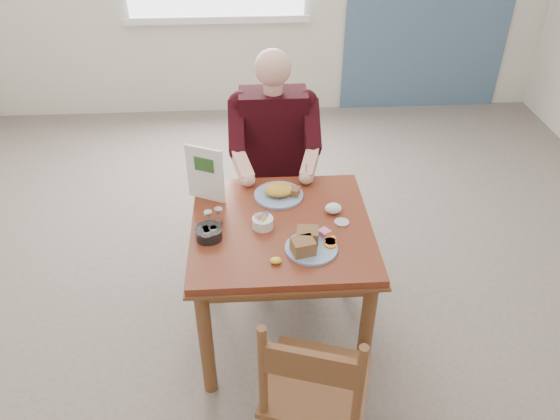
{
  "coord_description": "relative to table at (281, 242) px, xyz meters",
  "views": [
    {
      "loc": [
        -0.14,
        -2.19,
        2.39
      ],
      "look_at": [
        -0.01,
        0.0,
        0.84
      ],
      "focal_mm": 35.0,
      "sensor_mm": 36.0,
      "label": 1
    }
  ],
  "objects": [
    {
      "name": "metal_dish",
      "position": [
        0.3,
        -0.01,
        0.12
      ],
      "size": [
        0.08,
        0.08,
        0.01
      ],
      "primitive_type": "cylinder",
      "rotation": [
        0.0,
        0.0,
        -0.03
      ],
      "color": "silver",
      "rests_on": "table"
    },
    {
      "name": "diner",
      "position": [
        0.0,
        0.71,
        0.17
      ],
      "size": [
        0.53,
        0.56,
        1.39
      ],
      "color": "gray",
      "rests_on": "chair_far"
    },
    {
      "name": "lemon_wedge",
      "position": [
        -0.04,
        -0.29,
        0.13
      ],
      "size": [
        0.06,
        0.05,
        0.03
      ],
      "primitive_type": "ellipsoid",
      "rotation": [
        0.0,
        0.0,
        -0.21
      ],
      "color": "yellow",
      "rests_on": "table"
    },
    {
      "name": "menu",
      "position": [
        -0.38,
        0.26,
        0.27
      ],
      "size": [
        0.2,
        0.1,
        0.31
      ],
      "color": "white",
      "rests_on": "table"
    },
    {
      "name": "chair_far",
      "position": [
        0.0,
        0.8,
        -0.16
      ],
      "size": [
        0.42,
        0.42,
        0.95
      ],
      "color": "brown",
      "rests_on": "ground"
    },
    {
      "name": "shakers",
      "position": [
        -0.34,
        0.02,
        0.16
      ],
      "size": [
        0.1,
        0.08,
        0.09
      ],
      "color": "white",
      "rests_on": "table"
    },
    {
      "name": "table",
      "position": [
        0.0,
        0.0,
        0.0
      ],
      "size": [
        0.92,
        0.92,
        0.75
      ],
      "color": "maroon",
      "rests_on": "ground"
    },
    {
      "name": "chair_near",
      "position": [
        0.09,
        -0.8,
        -0.16
      ],
      "size": [
        0.53,
        0.53,
        0.95
      ],
      "color": "brown",
      "rests_on": "ground"
    },
    {
      "name": "near_plate",
      "position": [
        0.12,
        -0.2,
        0.14
      ],
      "size": [
        0.28,
        0.28,
        0.08
      ],
      "color": "white",
      "rests_on": "table"
    },
    {
      "name": "far_plate",
      "position": [
        0.01,
        0.25,
        0.14
      ],
      "size": [
        0.34,
        0.34,
        0.07
      ],
      "color": "white",
      "rests_on": "table"
    },
    {
      "name": "floor",
      "position": [
        0.0,
        0.0,
        -0.64
      ],
      "size": [
        6.0,
        6.0,
        0.0
      ],
      "primitive_type": "plane",
      "color": "#645751",
      "rests_on": "ground"
    },
    {
      "name": "napkin",
      "position": [
        0.27,
        0.08,
        0.14
      ],
      "size": [
        0.09,
        0.07,
        0.05
      ],
      "primitive_type": "ellipsoid",
      "rotation": [
        0.0,
        0.0,
        0.01
      ],
      "color": "white",
      "rests_on": "table"
    },
    {
      "name": "caddy",
      "position": [
        -0.09,
        -0.02,
        0.14
      ],
      "size": [
        0.14,
        0.14,
        0.08
      ],
      "color": "white",
      "rests_on": "table"
    },
    {
      "name": "creamer",
      "position": [
        -0.36,
        -0.09,
        0.14
      ],
      "size": [
        0.17,
        0.17,
        0.06
      ],
      "color": "white",
      "rests_on": "table"
    }
  ]
}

